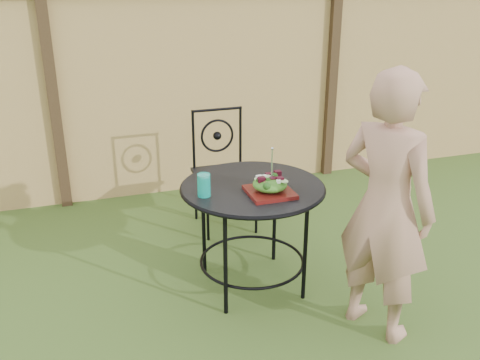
{
  "coord_description": "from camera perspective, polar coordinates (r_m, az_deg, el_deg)",
  "views": [
    {
      "loc": [
        -1.18,
        -2.55,
        2.01
      ],
      "look_at": [
        -0.2,
        0.44,
        0.75
      ],
      "focal_mm": 40.0,
      "sensor_mm": 36.0,
      "label": 1
    }
  ],
  "objects": [
    {
      "name": "patio_table",
      "position": [
        3.43,
        1.34,
        -2.72
      ],
      "size": [
        0.92,
        0.92,
        0.72
      ],
      "color": "black",
      "rests_on": "ground"
    },
    {
      "name": "fence",
      "position": [
        5.0,
        -4.07,
        9.5
      ],
      "size": [
        8.0,
        0.12,
        1.9
      ],
      "color": "tan",
      "rests_on": "ground"
    },
    {
      "name": "patio_chair",
      "position": [
        4.33,
        -1.85,
        1.42
      ],
      "size": [
        0.46,
        0.46,
        0.95
      ],
      "color": "black",
      "rests_on": "ground"
    },
    {
      "name": "drinking_glass",
      "position": [
        3.2,
        -3.87,
        -0.54
      ],
      "size": [
        0.08,
        0.08,
        0.14
      ],
      "primitive_type": "cylinder",
      "color": "#0D9C89",
      "rests_on": "patio_table"
    },
    {
      "name": "ground",
      "position": [
        3.45,
        5.68,
        -13.9
      ],
      "size": [
        60.0,
        60.0,
        0.0
      ],
      "primitive_type": "plane",
      "color": "#254415",
      "rests_on": "ground"
    },
    {
      "name": "salad",
      "position": [
        3.23,
        3.21,
        -0.45
      ],
      "size": [
        0.21,
        0.21,
        0.08
      ],
      "primitive_type": "ellipsoid",
      "color": "#235614",
      "rests_on": "salad_plate"
    },
    {
      "name": "fork",
      "position": [
        3.18,
        3.43,
        1.74
      ],
      "size": [
        0.01,
        0.01,
        0.18
      ],
      "primitive_type": "cylinder",
      "color": "silver",
      "rests_on": "salad"
    },
    {
      "name": "salad_plate",
      "position": [
        3.25,
        3.19,
        -1.3
      ],
      "size": [
        0.27,
        0.27,
        0.02
      ],
      "primitive_type": "cube",
      "color": "#3F1109",
      "rests_on": "patio_table"
    },
    {
      "name": "diner",
      "position": [
        3.04,
        15.26,
        -2.86
      ],
      "size": [
        0.59,
        0.67,
        1.56
      ],
      "primitive_type": "imported",
      "rotation": [
        0.0,
        0.0,
        2.04
      ],
      "color": "#A1735C",
      "rests_on": "ground"
    }
  ]
}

